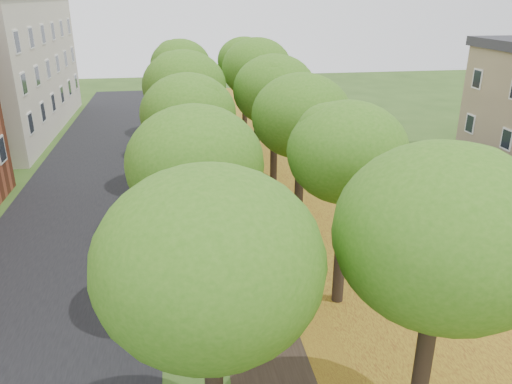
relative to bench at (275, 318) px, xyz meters
name	(u,v)px	position (x,y,z in m)	size (l,w,h in m)	color
street_asphalt	(84,216)	(-7.56, 10.35, -0.46)	(8.00, 70.00, 0.01)	black
footpath	(235,206)	(-0.06, 10.35, -0.46)	(3.20, 70.00, 0.01)	black
leaf_verge	(328,200)	(4.94, 10.35, -0.46)	(7.50, 70.00, 0.01)	#A8901F
parking_lot	(466,185)	(13.44, 11.35, -0.46)	(9.00, 16.00, 0.01)	black
tree_row_west	(187,107)	(-2.26, 10.35, 4.79)	(4.16, 34.16, 7.05)	black
tree_row_east	(286,103)	(2.54, 10.35, 4.79)	(4.16, 34.16, 7.05)	black
bench	(275,318)	(0.00, 0.00, 0.00)	(0.79, 1.93, 0.89)	#2D382E
car_red	(477,200)	(11.81, 7.78, 0.16)	(1.32, 3.79, 1.25)	maroon
car_grey	(440,173)	(11.79, 11.56, 0.29)	(2.10, 5.16, 1.50)	#2D2D32
car_white	(406,158)	(11.26, 14.75, 0.18)	(2.13, 4.61, 1.28)	silver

